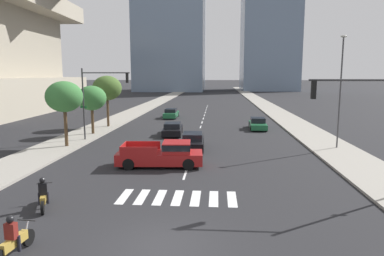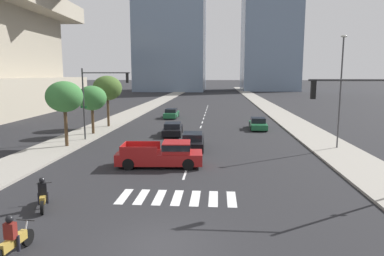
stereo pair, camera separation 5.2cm
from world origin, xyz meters
name	(u,v)px [view 2 (the right image)]	position (x,y,z in m)	size (l,w,h in m)	color
ground_plane	(161,246)	(0.00, 0.00, 0.00)	(800.00, 800.00, 0.00)	#232326
sidewalk_east	(298,126)	(11.47, 30.00, 0.07)	(4.00, 260.00, 0.15)	gray
sidewalk_west	(108,124)	(-11.47, 30.00, 0.07)	(4.00, 260.00, 0.15)	gray
crosswalk_near	(177,198)	(0.00, 4.99, 0.00)	(5.85, 2.25, 0.01)	silver
lane_divider_center	(202,122)	(0.00, 32.99, 0.00)	(0.14, 50.00, 0.01)	silver
motorcycle_lead	(13,240)	(-4.84, -1.08, 0.58)	(0.70, 2.15, 1.49)	black
motorcycle_trailing	(43,196)	(-5.96, 3.17, 0.58)	(1.08, 2.03, 1.49)	black
pickup_truck	(164,154)	(-1.58, 10.96, 0.81)	(5.79, 2.43, 1.67)	maroon
sedan_black_0	(193,142)	(-0.05, 16.53, 0.63)	(1.94, 4.84, 1.38)	black
sedan_black_1	(173,129)	(-2.57, 23.27, 0.59)	(2.04, 4.80, 1.27)	black
sedan_green_2	(171,114)	(-4.60, 37.46, 0.61)	(1.79, 4.59, 1.32)	#1E6038
sedan_green_3	(258,124)	(6.51, 27.81, 0.58)	(1.90, 4.42, 1.28)	#1E6038
traffic_signal_near	(365,112)	(9.00, 5.54, 4.30)	(4.61, 0.28, 6.07)	#333335
traffic_signal_far	(100,91)	(-8.73, 19.47, 4.57)	(4.68, 0.28, 6.49)	#333335
street_lamp_east	(341,85)	(11.77, 17.34, 5.27)	(0.50, 0.24, 9.00)	#3F3F42
street_tree_nearest	(64,97)	(-10.67, 16.40, 4.26)	(3.00, 3.00, 5.41)	#4C3823
street_tree_second	(92,98)	(-10.67, 22.70, 3.73)	(2.91, 2.91, 4.84)	#4C3823
street_tree_third	(107,88)	(-10.67, 27.77, 4.54)	(3.31, 3.31, 5.82)	#4C3823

